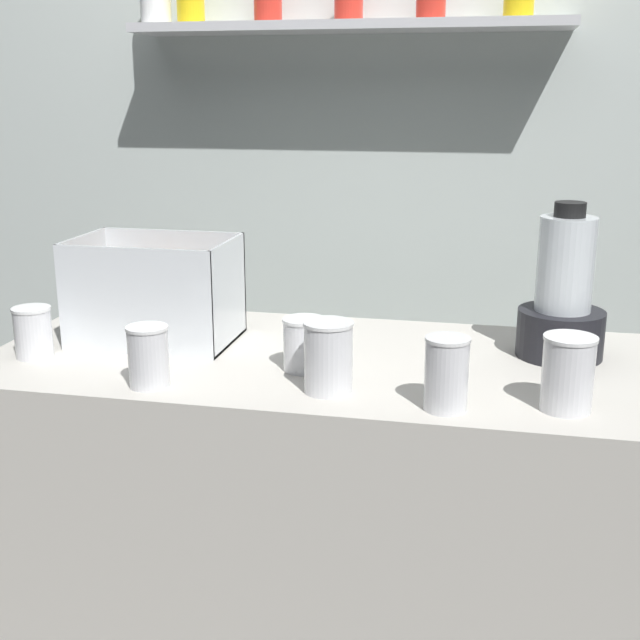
% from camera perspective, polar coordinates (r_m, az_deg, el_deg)
% --- Properties ---
extents(counter, '(1.40, 0.64, 0.90)m').
position_cam_1_polar(counter, '(1.93, 0.00, -15.32)').
color(counter, beige).
rests_on(counter, ground_plane).
extents(back_wall_unit, '(2.60, 0.24, 2.50)m').
position_cam_1_polar(back_wall_unit, '(2.42, 3.79, 11.33)').
color(back_wall_unit, silver).
rests_on(back_wall_unit, ground_plane).
extents(carrot_display_bin, '(0.35, 0.23, 0.23)m').
position_cam_1_polar(carrot_display_bin, '(1.88, -11.20, 0.69)').
color(carrot_display_bin, white).
rests_on(carrot_display_bin, counter).
extents(blender_pitcher, '(0.18, 0.18, 0.33)m').
position_cam_1_polar(blender_pitcher, '(1.79, 16.41, 1.27)').
color(blender_pitcher, black).
rests_on(blender_pitcher, counter).
extents(juice_cup_carrot_far_left, '(0.08, 0.08, 0.11)m').
position_cam_1_polar(juice_cup_carrot_far_left, '(1.83, -19.18, -0.93)').
color(juice_cup_carrot_far_left, white).
rests_on(juice_cup_carrot_far_left, counter).
extents(juice_cup_carrot_left, '(0.08, 0.08, 0.12)m').
position_cam_1_polar(juice_cup_carrot_left, '(1.59, -11.75, -2.70)').
color(juice_cup_carrot_left, white).
rests_on(juice_cup_carrot_left, counter).
extents(juice_cup_carrot_middle, '(0.09, 0.09, 0.11)m').
position_cam_1_polar(juice_cup_carrot_middle, '(1.65, -1.10, -1.89)').
color(juice_cup_carrot_middle, white).
rests_on(juice_cup_carrot_middle, counter).
extents(juice_cup_pomegranate_right, '(0.09, 0.09, 0.13)m').
position_cam_1_polar(juice_cup_pomegranate_right, '(1.53, 0.58, -2.73)').
color(juice_cup_pomegranate_right, white).
rests_on(juice_cup_pomegranate_right, counter).
extents(juice_cup_carrot_far_right, '(0.08, 0.08, 0.13)m').
position_cam_1_polar(juice_cup_carrot_far_right, '(1.46, 8.70, -4.02)').
color(juice_cup_carrot_far_right, white).
rests_on(juice_cup_carrot_far_right, counter).
extents(juice_cup_orange_rightmost, '(0.09, 0.09, 0.13)m').
position_cam_1_polar(juice_cup_orange_rightmost, '(1.50, 16.71, -3.90)').
color(juice_cup_orange_rightmost, white).
rests_on(juice_cup_orange_rightmost, counter).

